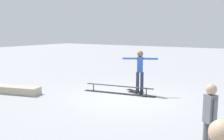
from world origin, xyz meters
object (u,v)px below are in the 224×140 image
skater_main (140,69)px  skateboard_main (135,91)px  skate_ledge (11,90)px  bystander_grey_shirt (210,118)px  grind_rail (119,90)px

skater_main → skateboard_main: bearing=151.1°
skate_ledge → bystander_grey_shirt: (-7.70, 1.43, 0.69)m
skater_main → bystander_grey_shirt: skater_main is taller
skate_ledge → bystander_grey_shirt: bystander_grey_shirt is taller
skate_ledge → skateboard_main: (-4.12, -2.61, -0.07)m
grind_rail → skate_ledge: (3.63, 2.17, 0.00)m
skater_main → skateboard_main: skater_main is taller
skater_main → skate_ledge: bearing=-174.3°
bystander_grey_shirt → skater_main: bearing=-12.9°
skateboard_main → bystander_grey_shirt: size_ratio=0.56×
skateboard_main → bystander_grey_shirt: bystander_grey_shirt is taller
grind_rail → bystander_grey_shirt: size_ratio=1.97×
skate_ledge → bystander_grey_shirt: 7.86m
skate_ledge → skateboard_main: skate_ledge is taller
grind_rail → skater_main: skater_main is taller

